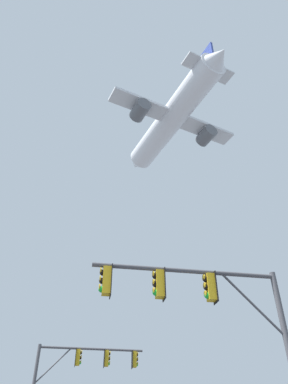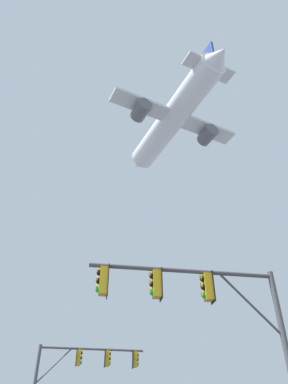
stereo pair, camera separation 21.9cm
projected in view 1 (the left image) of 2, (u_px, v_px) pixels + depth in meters
The scene contains 3 objects.
signal_pole_near at pixel (208, 308), 11.60m from camera, with size 6.38×1.10×6.17m.
signal_pole_far at pixel (79, 370), 21.67m from camera, with size 6.44×1.20×6.23m.
airplane at pixel (172, 119), 48.46m from camera, with size 17.32×22.42×6.40m.
Camera 1 is at (0.44, -3.60, 1.19)m, focal length 33.68 mm.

